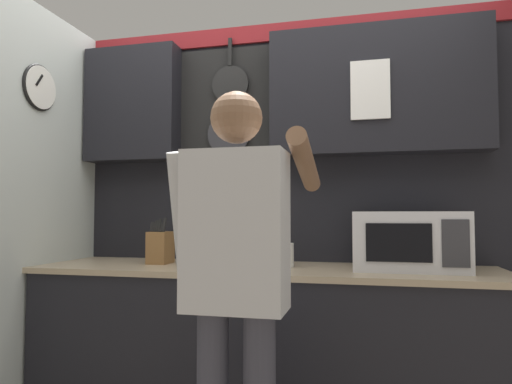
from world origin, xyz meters
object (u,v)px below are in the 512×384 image
object	(u,v)px
microwave	(408,241)
utensil_crock	(283,252)
knife_block	(160,247)
person	(237,265)

from	to	relation	value
microwave	utensil_crock	distance (m)	0.63
knife_block	person	xyz separation A→B (m)	(0.64, -0.70, -0.01)
microwave	person	bearing A→B (deg)	-134.28
utensil_crock	knife_block	bearing A→B (deg)	-179.95
knife_block	person	size ratio (longest dim) A/B	0.16
person	microwave	bearing A→B (deg)	45.72
microwave	utensil_crock	size ratio (longest dim) A/B	1.54
microwave	person	xyz separation A→B (m)	(-0.68, -0.70, -0.06)
microwave	utensil_crock	world-z (taller)	utensil_crock
microwave	person	size ratio (longest dim) A/B	0.33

